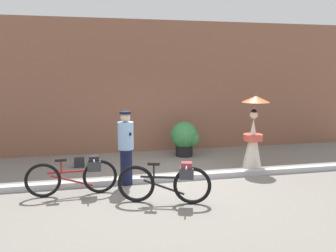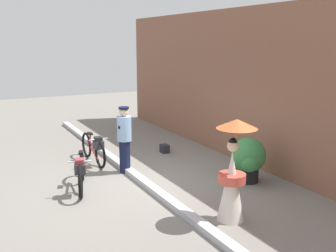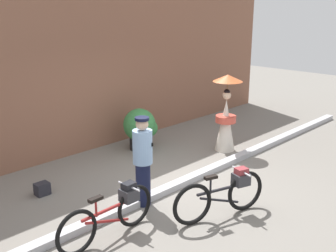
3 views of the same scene
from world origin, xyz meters
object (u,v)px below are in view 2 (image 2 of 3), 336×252
bicycle_near_officer (81,171)px  bicycle_far_side (94,148)px  potted_plant_by_door (248,158)px  person_with_parasol (232,173)px  backpack_on_pavement (164,148)px  person_officer (124,138)px

bicycle_near_officer → bicycle_far_side: (-1.68, 0.81, -0.01)m
bicycle_far_side → potted_plant_by_door: (2.94, 2.62, 0.14)m
bicycle_far_side → person_with_parasol: person_with_parasol is taller
bicycle_far_side → backpack_on_pavement: bearing=90.8°
potted_plant_by_door → bicycle_far_side: bearing=-138.3°
potted_plant_by_door → backpack_on_pavement: (-2.97, -0.57, -0.43)m
person_officer → backpack_on_pavement: person_officer is taller
bicycle_near_officer → potted_plant_by_door: size_ratio=1.68×
bicycle_far_side → person_officer: bearing=23.0°
backpack_on_pavement → person_with_parasol: bearing=-12.1°
person_officer → person_with_parasol: person_with_parasol is taller
person_with_parasol → bicycle_far_side: bearing=-165.4°
bicycle_near_officer → potted_plant_by_door: 3.66m
potted_plant_by_door → backpack_on_pavement: size_ratio=3.98×
person_officer → potted_plant_by_door: person_officer is taller
bicycle_near_officer → person_with_parasol: 3.32m
person_officer → potted_plant_by_door: size_ratio=1.59×
person_with_parasol → backpack_on_pavement: bearing=167.9°
person_with_parasol → potted_plant_by_door: (-1.39, 1.50, -0.33)m
person_officer → person_with_parasol: 3.37m
bicycle_near_officer → bicycle_far_side: size_ratio=0.96×
bicycle_far_side → potted_plant_by_door: size_ratio=1.76×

